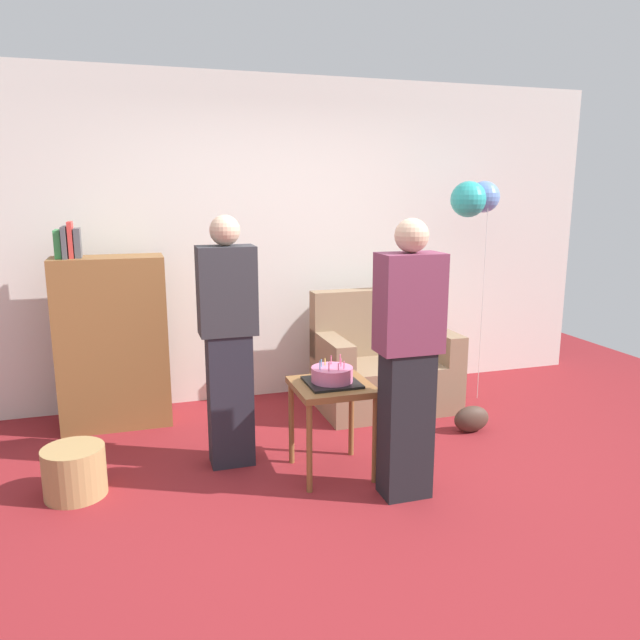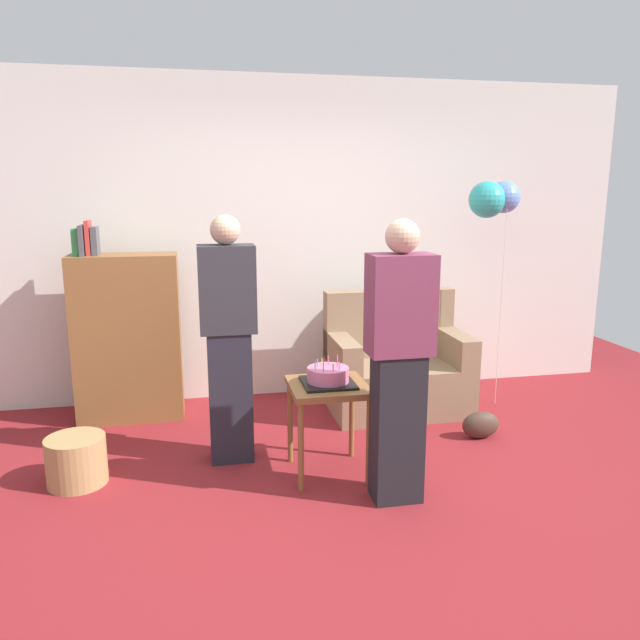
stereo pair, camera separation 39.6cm
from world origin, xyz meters
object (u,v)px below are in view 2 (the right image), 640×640
(couch, at_px, (396,368))
(side_table, at_px, (328,398))
(person_holding_cake, at_px, (399,362))
(balloon_bunch, at_px, (494,199))
(birthday_cake, at_px, (328,376))
(person_blowing_candles, at_px, (229,339))
(wicker_basket, at_px, (76,460))
(bookshelf, at_px, (127,336))
(handbag, at_px, (481,425))

(couch, height_order, side_table, couch)
(person_holding_cake, bearing_deg, balloon_bunch, -101.34)
(birthday_cake, height_order, balloon_bunch, balloon_bunch)
(side_table, xyz_separation_m, person_blowing_candles, (-0.59, 0.33, 0.33))
(wicker_basket, height_order, balloon_bunch, balloon_bunch)
(birthday_cake, relative_size, wicker_basket, 0.89)
(side_table, height_order, person_blowing_candles, person_blowing_candles)
(bookshelf, distance_m, birthday_cake, 1.83)
(balloon_bunch, bearing_deg, handbag, -117.25)
(side_table, height_order, balloon_bunch, balloon_bunch)
(bookshelf, distance_m, person_holding_cake, 2.35)
(balloon_bunch, bearing_deg, couch, -179.70)
(side_table, distance_m, balloon_bunch, 2.25)
(couch, xyz_separation_m, wicker_basket, (-2.35, -0.88, -0.19))
(couch, relative_size, side_table, 1.85)
(bookshelf, height_order, person_holding_cake, person_holding_cake)
(person_holding_cake, height_order, handbag, person_holding_cake)
(person_blowing_candles, distance_m, balloon_bunch, 2.45)
(couch, bearing_deg, person_holding_cake, -108.30)
(person_holding_cake, height_order, balloon_bunch, balloon_bunch)
(couch, height_order, wicker_basket, couch)
(balloon_bunch, bearing_deg, side_table, -146.46)
(side_table, bearing_deg, bookshelf, 136.19)
(side_table, xyz_separation_m, wicker_basket, (-1.55, 0.17, -0.35))
(side_table, height_order, handbag, side_table)
(person_blowing_candles, bearing_deg, balloon_bunch, 38.43)
(couch, distance_m, person_holding_cake, 1.61)
(person_blowing_candles, bearing_deg, bookshelf, 148.20)
(person_holding_cake, distance_m, wicker_basket, 2.07)
(bookshelf, height_order, side_table, bookshelf)
(side_table, relative_size, wicker_basket, 1.65)
(wicker_basket, bearing_deg, birthday_cake, -6.11)
(bookshelf, distance_m, wicker_basket, 1.24)
(couch, distance_m, birthday_cake, 1.35)
(person_blowing_candles, bearing_deg, wicker_basket, -150.06)
(side_table, xyz_separation_m, birthday_cake, (0.00, -0.00, 0.14))
(birthday_cake, height_order, handbag, birthday_cake)
(couch, relative_size, person_blowing_candles, 0.67)
(person_holding_cake, relative_size, balloon_bunch, 0.88)
(person_holding_cake, bearing_deg, person_blowing_candles, -9.33)
(bookshelf, bearing_deg, wicker_basket, -101.49)
(bookshelf, xyz_separation_m, birthday_cake, (1.32, -1.27, -0.02))
(person_blowing_candles, distance_m, wicker_basket, 1.19)
(handbag, bearing_deg, couch, 119.46)
(birthday_cake, xyz_separation_m, person_blowing_candles, (-0.59, 0.33, 0.19))
(bookshelf, distance_m, person_blowing_candles, 1.20)
(side_table, height_order, birthday_cake, birthday_cake)
(side_table, height_order, person_holding_cake, person_holding_cake)
(handbag, bearing_deg, person_holding_cake, -140.89)
(couch, distance_m, person_blowing_candles, 1.64)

